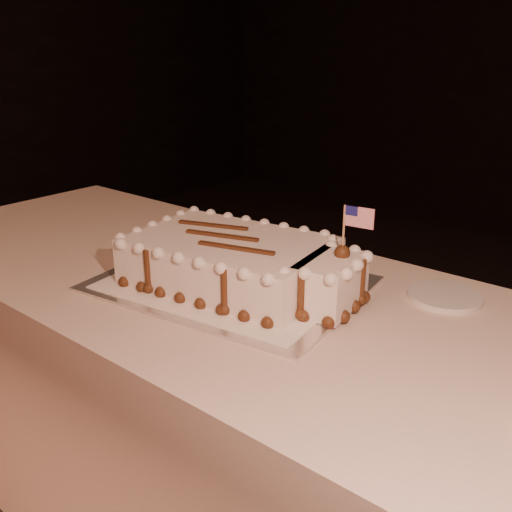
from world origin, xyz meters
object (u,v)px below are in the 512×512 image
Objects in this scene: sheet_cake at (241,263)px; side_plate at (445,296)px; cake_board at (230,284)px; banquet_table at (265,432)px.

sheet_cake is 0.47m from side_plate.
side_plate is at bearing 22.76° from cake_board.
sheet_cake is (0.03, 0.00, 0.06)m from cake_board.
side_plate reaches higher than banquet_table.
side_plate is at bearing 32.08° from sheet_cake.
cake_board is at bearing -149.41° from side_plate.
banquet_table is at bearing -142.10° from side_plate.
cake_board is at bearing -178.20° from banquet_table.
sheet_cake is (-0.08, 0.00, 0.44)m from banquet_table.
sheet_cake reaches higher than cake_board.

